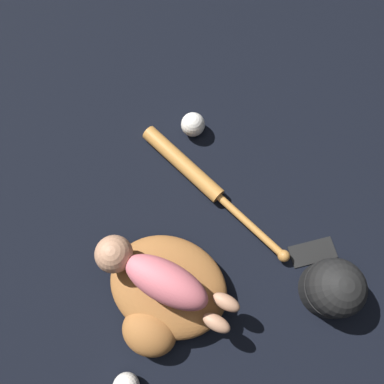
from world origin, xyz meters
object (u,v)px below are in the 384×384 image
object	(u,v)px
baseball_glove	(165,293)
baseball_bat	(196,176)
baby_figure	(155,276)
baseball_cap	(334,287)
baseball	(193,125)

from	to	relation	value
baseball_glove	baseball_bat	xyz separation A→B (m)	(0.01, -0.35, -0.02)
baby_figure	baseball_bat	world-z (taller)	baby_figure
baseball_cap	baseball_glove	bearing A→B (deg)	17.68
baseball_glove	baby_figure	distance (m)	0.10
baseball_glove	baseball	bearing A→B (deg)	-82.32
baby_figure	baseball_bat	bearing A→B (deg)	-92.03
baseball_bat	baseball	distance (m)	0.17
baseball_bat	baseball	world-z (taller)	baseball
baseball_glove	baseball_bat	distance (m)	0.35
baseball_glove	baseball_cap	bearing A→B (deg)	-162.32
baseball_bat	baseball_cap	bearing A→B (deg)	153.44
baseball_glove	baby_figure	size ratio (longest dim) A/B	0.92
baseball_bat	baseball_cap	distance (m)	0.49
baseball_bat	baseball_cap	xyz separation A→B (m)	(-0.43, 0.22, 0.04)
baby_figure	baseball_cap	size ratio (longest dim) A/B	1.68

